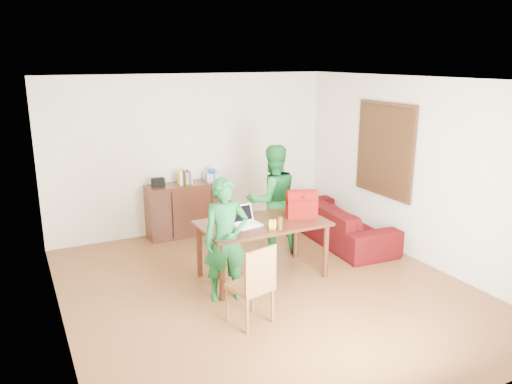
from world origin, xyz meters
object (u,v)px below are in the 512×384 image
table (263,229)px  bottle (280,222)px  chair (251,300)px  person_near (226,240)px  person_far (273,200)px  red_bag (302,206)px  laptop (248,222)px  sofa (339,221)px

table → bottle: 0.42m
chair → bottle: size_ratio=4.90×
person_near → chair: bearing=-79.3°
person_far → red_bag: bearing=97.9°
laptop → bottle: laptop is taller
person_near → bottle: 0.77m
bottle → laptop: bearing=134.6°
table → laptop: 0.29m
table → person_far: (0.55, 0.73, 0.16)m
chair → bottle: bottle is taller
laptop → table: bearing=3.6°
chair → laptop: 1.24m
sofa → red_bag: bearing=125.7°
person_near → laptop: person_near is taller
person_far → chair: bearing=60.2°
table → red_bag: red_bag is taller
sofa → bottle: bearing=125.6°
red_bag → person_near: bearing=-145.8°
table → sofa: size_ratio=0.77×
chair → red_bag: bearing=24.6°
person_near → sofa: 2.78m
table → person_far: size_ratio=1.00×
laptop → person_far: bearing=37.2°
person_far → red_bag: size_ratio=4.10×
person_near → laptop: (0.45, 0.31, 0.07)m
table → bottle: bearing=-79.8°
red_bag → sofa: size_ratio=0.19×
person_near → laptop: 0.55m
chair → laptop: laptop is taller
person_near → laptop: bearing=45.5°
table → person_near: bearing=-152.6°
person_near → laptop: size_ratio=4.16×
person_far → person_near: bearing=46.2°
red_bag → sofa: bearing=52.5°
person_near → red_bag: size_ratio=3.75×
laptop → red_bag: red_bag is taller
person_near → red_bag: 1.33m
chair → bottle: (0.76, 0.69, 0.62)m
table → red_bag: bearing=-4.0°
bottle → table: bearing=100.0°
bottle → person_near: bearing=179.5°
red_bag → person_far: bearing=113.2°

